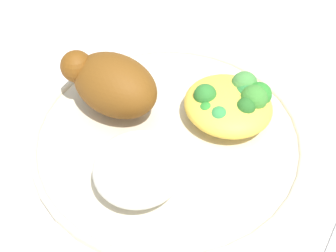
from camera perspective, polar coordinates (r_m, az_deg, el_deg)
name	(u,v)px	position (r m, az deg, el deg)	size (l,w,h in m)	color
ground_plane	(168,142)	(0.48, 0.00, -2.02)	(2.00, 2.00, 0.00)	silver
plate	(168,137)	(0.48, 0.00, -1.39)	(0.29, 0.29, 0.02)	beige
roasted_chicken	(111,83)	(0.48, -7.31, 5.47)	(0.11, 0.07, 0.06)	brown
rice_pile	(139,168)	(0.42, -3.82, -5.45)	(0.09, 0.09, 0.04)	white
mac_cheese_with_broccoli	(232,102)	(0.48, 8.25, 3.03)	(0.10, 0.09, 0.04)	yellow
fork	(331,250)	(0.44, 20.32, -14.80)	(0.02, 0.14, 0.01)	silver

